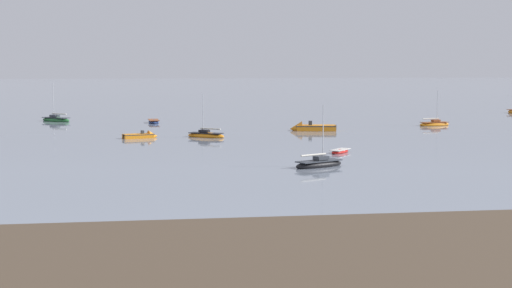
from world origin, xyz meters
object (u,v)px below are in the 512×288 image
object	(u,v)px
sailboat_moored_1	(206,135)
motorboat_moored_0	(309,129)
rowboat_moored_1	(340,151)
sailboat_moored_3	(434,124)
sailboat_moored_0	(56,120)
rowboat_moored_0	(154,122)
sailboat_moored_2	(319,164)
motorboat_moored_1	(143,136)

from	to	relation	value
sailboat_moored_1	motorboat_moored_0	bearing A→B (deg)	-120.23
rowboat_moored_1	sailboat_moored_3	bearing A→B (deg)	4.14
sailboat_moored_0	rowboat_moored_0	world-z (taller)	sailboat_moored_0
sailboat_moored_2	sailboat_moored_3	world-z (taller)	sailboat_moored_2
sailboat_moored_0	rowboat_moored_1	distance (m)	57.89
sailboat_moored_2	motorboat_moored_1	bearing A→B (deg)	89.30
rowboat_moored_0	sailboat_moored_2	distance (m)	54.21
motorboat_moored_1	sailboat_moored_1	size ratio (longest dim) A/B	0.81
motorboat_moored_1	rowboat_moored_0	size ratio (longest dim) A/B	1.00
motorboat_moored_0	sailboat_moored_3	xyz separation A→B (m)	(19.54, 5.59, -0.06)
rowboat_moored_0	rowboat_moored_1	distance (m)	46.03
sailboat_moored_0	rowboat_moored_1	world-z (taller)	sailboat_moored_0
motorboat_moored_1	rowboat_moored_0	bearing A→B (deg)	68.82
sailboat_moored_0	rowboat_moored_1	size ratio (longest dim) A/B	1.94
rowboat_moored_0	sailboat_moored_3	xyz separation A→B (m)	(39.70, -11.20, 0.04)
motorboat_moored_0	sailboat_moored_2	bearing A→B (deg)	88.81
sailboat_moored_0	sailboat_moored_2	distance (m)	64.41
rowboat_moored_0	motorboat_moored_1	bearing A→B (deg)	-7.43
sailboat_moored_0	rowboat_moored_0	xyz separation A→B (m)	(14.80, -5.43, -0.08)
motorboat_moored_0	sailboat_moored_1	distance (m)	16.03
sailboat_moored_3	sailboat_moored_0	bearing A→B (deg)	151.95
sailboat_moored_2	rowboat_moored_1	xyz separation A→B (m)	(4.49, 10.08, -0.11)
rowboat_moored_1	motorboat_moored_0	bearing A→B (deg)	33.76
sailboat_moored_0	motorboat_moored_0	bearing A→B (deg)	-172.39
sailboat_moored_1	sailboat_moored_3	xyz separation A→B (m)	(33.89, 12.75, -0.01)
motorboat_moored_1	sailboat_moored_2	xyz separation A→B (m)	(14.89, -28.78, 0.05)
sailboat_moored_0	sailboat_moored_2	bearing A→B (deg)	155.80
motorboat_moored_0	sailboat_moored_1	world-z (taller)	sailboat_moored_1
motorboat_moored_1	rowboat_moored_1	world-z (taller)	motorboat_moored_1
sailboat_moored_1	sailboat_moored_3	distance (m)	36.21
rowboat_moored_0	sailboat_moored_3	world-z (taller)	sailboat_moored_3
motorboat_moored_0	rowboat_moored_0	distance (m)	26.23
sailboat_moored_1	sailboat_moored_0	bearing A→B (deg)	-21.71
motorboat_moored_1	sailboat_moored_3	bearing A→B (deg)	-0.13
sailboat_moored_1	rowboat_moored_1	xyz separation A→B (m)	(11.86, -18.55, -0.10)
motorboat_moored_0	rowboat_moored_0	bearing A→B (deg)	-29.95
sailboat_moored_0	rowboat_moored_1	bearing A→B (deg)	164.17
sailboat_moored_0	sailboat_moored_2	xyz separation A→B (m)	(27.97, -58.02, -0.02)
sailboat_moored_0	rowboat_moored_0	size ratio (longest dim) A/B	1.38
motorboat_moored_0	sailboat_moored_0	world-z (taller)	sailboat_moored_0
rowboat_moored_0	sailboat_moored_1	size ratio (longest dim) A/B	0.81
rowboat_moored_0	motorboat_moored_0	bearing A→B (deg)	46.89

